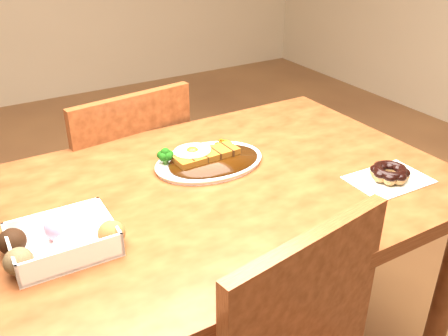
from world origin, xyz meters
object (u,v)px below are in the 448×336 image
table (217,218)px  katsu_curry_plate (207,159)px  chair_far (123,192)px  pon_de_ring (390,173)px  donut_box (60,240)px

table → katsu_curry_plate: (0.04, 0.11, 0.11)m
chair_far → pon_de_ring: chair_far is taller
chair_far → donut_box: bearing=54.3°
chair_far → pon_de_ring: size_ratio=4.27×
table → pon_de_ring: size_ratio=5.89×
table → pon_de_ring: bearing=-27.4°
pon_de_ring → chair_far: bearing=122.0°
donut_box → chair_far: bearing=61.4°
pon_de_ring → donut_box: bearing=170.6°
table → katsu_curry_plate: size_ratio=3.97×
katsu_curry_plate → pon_de_ring: size_ratio=1.48×
chair_far → donut_box: (-0.33, -0.61, 0.30)m
donut_box → pon_de_ring: 0.80m
katsu_curry_plate → pon_de_ring: (0.35, -0.31, 0.00)m
table → chair_far: size_ratio=1.38×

